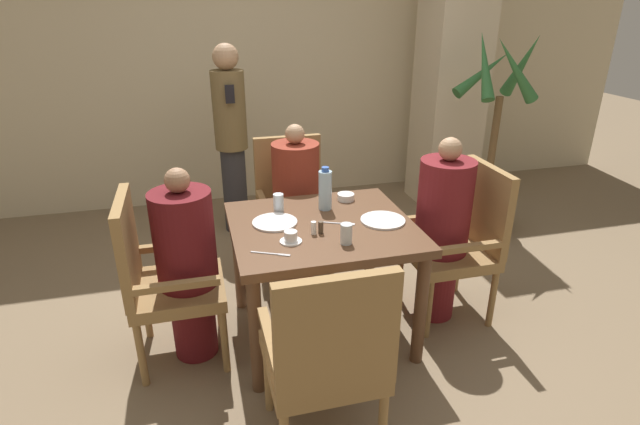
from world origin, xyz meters
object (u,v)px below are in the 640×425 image
object	(u,v)px
glass_tall_mid	(279,203)
chair_far_side	(292,202)
plate_main_right	(383,220)
water_bottle	(325,190)
chair_right_side	(462,238)
chair_near_corner	(327,354)
chair_left_side	(160,275)
diner_in_far_chair	(296,202)
potted_palm	(487,183)
diner_in_right_chair	(442,229)
diner_in_left_chair	(187,264)
glass_tall_near	(346,234)
standing_host	(231,136)
bowl_small	(346,197)
teacup_with_saucer	(291,238)
plate_main_left	(275,222)

from	to	relation	value
glass_tall_mid	chair_far_side	bearing A→B (deg)	71.60
plate_main_right	water_bottle	world-z (taller)	water_bottle
chair_right_side	chair_near_corner	bearing A→B (deg)	-142.37
chair_left_side	water_bottle	size ratio (longest dim) A/B	3.73
chair_left_side	diner_in_far_chair	bearing A→B (deg)	38.06
potted_palm	water_bottle	xyz separation A→B (m)	(-1.63, -0.82, 0.40)
diner_in_right_chair	glass_tall_mid	size ratio (longest dim) A/B	10.73
diner_in_far_chair	chair_right_side	xyz separation A→B (m)	(0.89, -0.70, -0.05)
diner_in_left_chair	potted_palm	bearing A→B (deg)	22.58
glass_tall_near	glass_tall_mid	bearing A→B (deg)	117.54
standing_host	glass_tall_near	size ratio (longest dim) A/B	14.41
chair_near_corner	potted_palm	distance (m)	2.67
potted_palm	glass_tall_near	xyz separation A→B (m)	(-1.65, -1.28, 0.33)
diner_in_right_chair	bowl_small	bearing A→B (deg)	148.96
diner_in_left_chair	plate_main_right	bearing A→B (deg)	-2.76
diner_in_left_chair	glass_tall_near	bearing A→B (deg)	-18.06
standing_host	potted_palm	world-z (taller)	potted_palm
standing_host	glass_tall_mid	size ratio (longest dim) A/B	14.41
plate_main_right	glass_tall_near	xyz separation A→B (m)	(-0.28, -0.21, 0.05)
potted_palm	bowl_small	size ratio (longest dim) A/B	15.85
standing_host	teacup_with_saucer	distance (m)	1.79
plate_main_left	glass_tall_mid	size ratio (longest dim) A/B	2.32
diner_in_far_chair	glass_tall_mid	world-z (taller)	diner_in_far_chair
diner_in_right_chair	chair_far_side	bearing A→B (deg)	131.55
chair_far_side	chair_near_corner	world-z (taller)	same
diner_in_far_chair	teacup_with_saucer	size ratio (longest dim) A/B	9.67
chair_near_corner	potted_palm	world-z (taller)	potted_palm
chair_right_side	bowl_small	distance (m)	0.76
diner_in_left_chair	diner_in_right_chair	world-z (taller)	diner_in_right_chair
chair_right_side	diner_in_right_chair	distance (m)	0.16
diner_in_far_chair	diner_in_right_chair	size ratio (longest dim) A/B	0.97
diner_in_right_chair	potted_palm	bearing A→B (deg)	46.67
potted_palm	chair_right_side	bearing A→B (deg)	-128.72
diner_in_right_chair	water_bottle	world-z (taller)	diner_in_right_chair
chair_far_side	diner_in_far_chair	distance (m)	0.15
diner_in_right_chair	water_bottle	xyz separation A→B (m)	(-0.67, 0.20, 0.24)
plate_main_right	glass_tall_mid	bearing A→B (deg)	152.01
teacup_with_saucer	glass_tall_near	distance (m)	0.29
chair_far_side	diner_in_far_chair	xyz separation A→B (m)	(-0.00, -0.14, 0.05)
diner_in_right_chair	glass_tall_near	distance (m)	0.76
diner_in_left_chair	standing_host	distance (m)	1.68
chair_right_side	glass_tall_mid	world-z (taller)	chair_right_side
diner_in_left_chair	standing_host	world-z (taller)	standing_host
diner_in_left_chair	glass_tall_near	xyz separation A→B (m)	(0.80, -0.26, 0.20)
bowl_small	glass_tall_mid	bearing A→B (deg)	-170.62
diner_in_far_chair	potted_palm	xyz separation A→B (m)	(1.71, 0.32, -0.13)
standing_host	teacup_with_saucer	size ratio (longest dim) A/B	13.45
plate_main_left	plate_main_right	size ratio (longest dim) A/B	1.00
diner_in_left_chair	bowl_small	xyz separation A→B (m)	(0.98, 0.31, 0.17)
glass_tall_near	standing_host	bearing A→B (deg)	102.08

